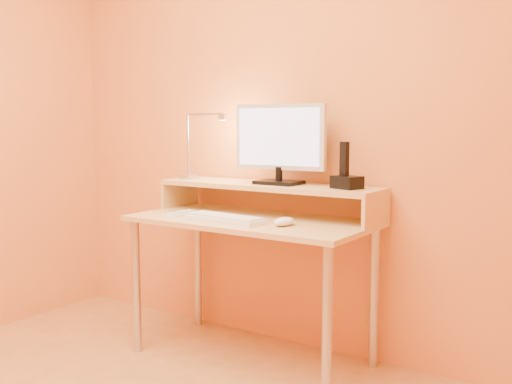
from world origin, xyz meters
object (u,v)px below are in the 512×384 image
Objects in this scene: phone_dock at (347,182)px; keyboard at (225,220)px; remote_control at (181,214)px; monitor_panel at (280,137)px; mouse at (284,221)px; lamp_base at (188,177)px.

keyboard is at bearing -129.01° from phone_dock.
monitor_panel is at bearing 35.45° from remote_control.
monitor_panel is 4.08× the size of mouse.
remote_control is at bearing -164.37° from mouse.
keyboard is 0.30m from mouse.
mouse is at bearing -16.17° from lamp_base.
remote_control is at bearing -149.32° from monitor_panel.
monitor_panel is 0.49m from mouse.
keyboard is at bearing -156.79° from mouse.
remote_control is (-0.29, 0.02, -0.00)m from keyboard.
monitor_panel reaches higher than mouse.
phone_dock is at bearing 63.52° from mouse.
remote_control is (-0.77, -0.29, -0.18)m from phone_dock.
monitor_panel is at bearing 75.29° from keyboard.
lamp_base is at bearing 175.30° from mouse.
keyboard is (0.46, -0.28, -0.16)m from lamp_base.
remote_control is (-0.40, -0.30, -0.39)m from monitor_panel.
lamp_base is 0.84× the size of mouse.
lamp_base is 0.77× the size of phone_dock.
keyboard is (-0.11, -0.32, -0.39)m from monitor_panel.
remote_control is at bearing -56.62° from lamp_base.
keyboard is 3.46× the size of mouse.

